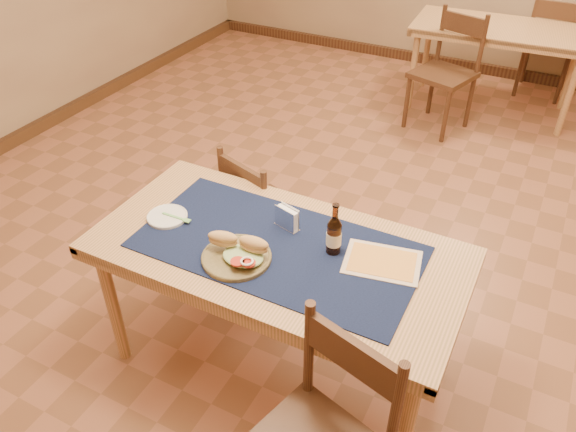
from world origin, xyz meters
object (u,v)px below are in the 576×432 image
at_px(back_table, 500,36).
at_px(chair_main_far, 263,213).
at_px(napkin_holder, 287,218).
at_px(sandwich_plate, 238,253).
at_px(beer_bottle, 334,235).
at_px(main_table, 277,262).

relative_size(back_table, chair_main_far, 1.76).
bearing_deg(napkin_holder, back_table, 84.09).
xyz_separation_m(sandwich_plate, beer_bottle, (0.33, 0.22, 0.06)).
height_order(back_table, napkin_holder, napkin_holder).
relative_size(back_table, beer_bottle, 6.19).
bearing_deg(main_table, back_table, 84.72).
bearing_deg(napkin_holder, sandwich_plate, -105.49).
height_order(back_table, chair_main_far, chair_main_far).
distance_m(main_table, napkin_holder, 0.20).
relative_size(back_table, sandwich_plate, 5.10).
xyz_separation_m(beer_bottle, napkin_holder, (-0.25, 0.06, -0.04)).
xyz_separation_m(main_table, napkin_holder, (-0.02, 0.14, 0.14)).
xyz_separation_m(main_table, back_table, (0.32, 3.44, 0.00)).
relative_size(chair_main_far, napkin_holder, 6.66).
distance_m(main_table, beer_bottle, 0.30).
bearing_deg(chair_main_far, napkin_holder, -48.81).
distance_m(back_table, napkin_holder, 3.32).
distance_m(main_table, chair_main_far, 0.72).
distance_m(sandwich_plate, napkin_holder, 0.30).
relative_size(main_table, chair_main_far, 1.90).
bearing_deg(chair_main_far, sandwich_plate, -67.73).
height_order(main_table, beer_bottle, beer_bottle).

